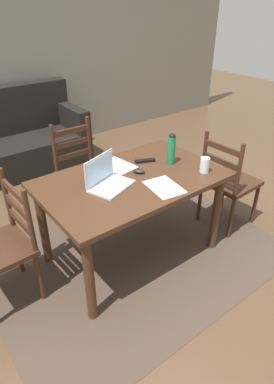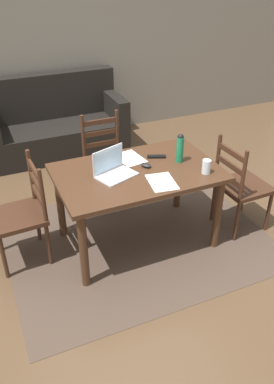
{
  "view_description": "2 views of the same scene",
  "coord_description": "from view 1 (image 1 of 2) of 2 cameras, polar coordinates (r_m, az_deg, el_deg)",
  "views": [
    {
      "loc": [
        -1.34,
        -1.81,
        1.98
      ],
      "look_at": [
        0.13,
        0.1,
        0.54
      ],
      "focal_mm": 30.94,
      "sensor_mm": 36.0,
      "label": 1
    },
    {
      "loc": [
        -1.21,
        -2.75,
        2.4
      ],
      "look_at": [
        0.03,
        0.07,
        0.5
      ],
      "focal_mm": 37.07,
      "sensor_mm": 36.0,
      "label": 2
    }
  ],
  "objects": [
    {
      "name": "drinking_glass",
      "position": [
        2.67,
        11.6,
        4.58
      ],
      "size": [
        0.07,
        0.07,
        0.12
      ],
      "primitive_type": "cylinder",
      "color": "silver",
      "rests_on": "dining_table"
    },
    {
      "name": "water_bottle",
      "position": [
        2.75,
        5.96,
        7.55
      ],
      "size": [
        0.06,
        0.06,
        0.27
      ],
      "color": "#197247",
      "rests_on": "dining_table"
    },
    {
      "name": "laptop",
      "position": [
        2.44,
        -5.34,
        2.31
      ],
      "size": [
        0.38,
        0.32,
        0.23
      ],
      "color": "silver",
      "rests_on": "dining_table"
    },
    {
      "name": "paper_stack_right",
      "position": [
        2.75,
        -3.45,
        4.58
      ],
      "size": [
        0.25,
        0.32,
        0.0
      ],
      "primitive_type": "cube",
      "rotation": [
        0.0,
        0.0,
        0.14
      ],
      "color": "white",
      "rests_on": "dining_table"
    },
    {
      "name": "tv_remote",
      "position": [
        2.81,
        1.39,
        5.42
      ],
      "size": [
        0.17,
        0.1,
        0.02
      ],
      "primitive_type": "cube",
      "rotation": [
        0.0,
        0.0,
        1.18
      ],
      "color": "black",
      "rests_on": "dining_table"
    },
    {
      "name": "chair_far_head",
      "position": [
        3.32,
        -9.44,
        3.3
      ],
      "size": [
        0.44,
        0.44,
        0.95
      ],
      "color": "#3D2316",
      "rests_on": "ground"
    },
    {
      "name": "chair_right_near",
      "position": [
        3.22,
        15.42,
        1.69
      ],
      "size": [
        0.45,
        0.45,
        0.95
      ],
      "color": "#3D2316",
      "rests_on": "ground"
    },
    {
      "name": "area_rug",
      "position": [
        2.99,
        -0.82,
        -10.35
      ],
      "size": [
        2.41,
        1.87,
        0.01
      ],
      "primitive_type": "cube",
      "color": "#47382D",
      "rests_on": "ground"
    },
    {
      "name": "dining_table",
      "position": [
        2.61,
        -0.93,
        0.47
      ],
      "size": [
        1.41,
        0.9,
        0.76
      ],
      "color": "#422819",
      "rests_on": "ground"
    },
    {
      "name": "ground_plane",
      "position": [
        3.0,
        -0.82,
        -10.39
      ],
      "size": [
        14.0,
        14.0,
        0.0
      ],
      "primitive_type": "plane",
      "color": "brown"
    },
    {
      "name": "couch",
      "position": [
        4.54,
        -20.75,
        8.0
      ],
      "size": [
        1.8,
        0.8,
        1.0
      ],
      "color": "black",
      "rests_on": "ground"
    },
    {
      "name": "computer_mouse",
      "position": [
        2.62,
        0.33,
        3.65
      ],
      "size": [
        0.11,
        0.12,
        0.03
      ],
      "primitive_type": "ellipsoid",
      "rotation": [
        0.0,
        0.0,
        0.59
      ],
      "color": "black",
      "rests_on": "dining_table"
    },
    {
      "name": "paper_stack_left",
      "position": [
        2.44,
        4.73,
        0.86
      ],
      "size": [
        0.25,
        0.32,
        0.0
      ],
      "primitive_type": "cube",
      "rotation": [
        0.0,
        0.0,
        -0.15
      ],
      "color": "white",
      "rests_on": "dining_table"
    },
    {
      "name": "chair_left_far",
      "position": [
        2.52,
        -22.19,
        -8.72
      ],
      "size": [
        0.46,
        0.46,
        0.95
      ],
      "color": "#3D2316",
      "rests_on": "ground"
    }
  ]
}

